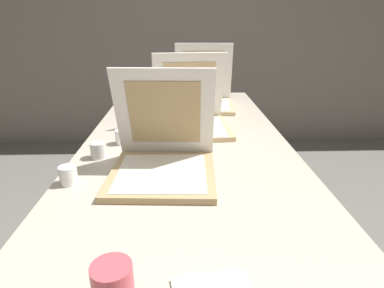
# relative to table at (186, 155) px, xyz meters

# --- Properties ---
(wall_back) EXTENTS (10.00, 0.10, 2.60)m
(wall_back) POSITION_rel_table_xyz_m (0.00, 2.04, 0.61)
(wall_back) COLOR gray
(wall_back) RESTS_ON ground
(table) EXTENTS (0.89, 2.05, 0.74)m
(table) POSITION_rel_table_xyz_m (0.00, 0.00, 0.00)
(table) COLOR #BCB29E
(table) RESTS_ON ground
(pizza_box_front) EXTENTS (0.37, 0.37, 0.36)m
(pizza_box_front) POSITION_rel_table_xyz_m (-0.08, -0.28, 0.10)
(pizza_box_front) COLOR tan
(pizza_box_front) RESTS_ON table
(pizza_box_middle) EXTENTS (0.38, 0.38, 0.36)m
(pizza_box_middle) POSITION_rel_table_xyz_m (0.03, 0.21, 0.10)
(pizza_box_middle) COLOR tan
(pizza_box_middle) RESTS_ON table
(pizza_box_back) EXTENTS (0.37, 0.37, 0.37)m
(pizza_box_back) POSITION_rel_table_xyz_m (0.12, 0.63, 0.10)
(pizza_box_back) COLOR tan
(pizza_box_back) RESTS_ON table
(cup_white_mid) EXTENTS (0.06, 0.06, 0.06)m
(cup_white_mid) POSITION_rel_table_xyz_m (-0.28, 0.02, 0.08)
(cup_white_mid) COLOR white
(cup_white_mid) RESTS_ON table
(cup_white_near_left) EXTENTS (0.06, 0.06, 0.06)m
(cup_white_near_left) POSITION_rel_table_xyz_m (-0.39, -0.34, 0.08)
(cup_white_near_left) COLOR white
(cup_white_near_left) RESTS_ON table
(cup_white_near_center) EXTENTS (0.06, 0.06, 0.06)m
(cup_white_near_center) POSITION_rel_table_xyz_m (-0.34, -0.13, 0.08)
(cup_white_near_center) COLOR white
(cup_white_near_center) RESTS_ON table
(cup_white_far) EXTENTS (0.06, 0.06, 0.06)m
(cup_white_far) POSITION_rel_table_xyz_m (-0.25, 0.36, 0.08)
(cup_white_far) COLOR white
(cup_white_far) RESTS_ON table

